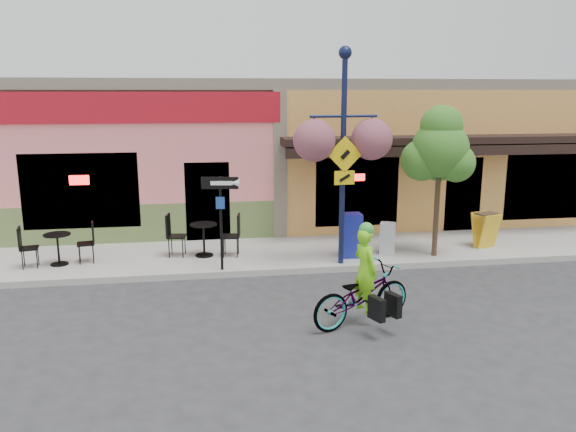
# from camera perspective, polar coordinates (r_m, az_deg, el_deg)

# --- Properties ---
(ground) EXTENTS (90.00, 90.00, 0.00)m
(ground) POSITION_cam_1_polar(r_m,az_deg,el_deg) (12.85, 5.79, -6.40)
(ground) COLOR #2D2D30
(ground) RESTS_ON ground
(sidewalk) EXTENTS (24.00, 3.00, 0.15)m
(sidewalk) POSITION_cam_1_polar(r_m,az_deg,el_deg) (14.68, 3.86, -3.64)
(sidewalk) COLOR #9E9B93
(sidewalk) RESTS_ON ground
(curb) EXTENTS (24.00, 0.12, 0.15)m
(curb) POSITION_cam_1_polar(r_m,az_deg,el_deg) (13.33, 5.21, -5.35)
(curb) COLOR #A8A59E
(curb) RESTS_ON ground
(building) EXTENTS (18.20, 8.20, 4.50)m
(building) POSITION_cam_1_polar(r_m,az_deg,el_deg) (19.60, 0.45, 6.95)
(building) COLOR #F6797B
(building) RESTS_ON ground
(bicycle) EXTENTS (2.21, 1.44, 1.10)m
(bicycle) POSITION_cam_1_polar(r_m,az_deg,el_deg) (10.35, 7.49, -7.98)
(bicycle) COLOR maroon
(bicycle) RESTS_ON ground
(cyclist_rider) EXTENTS (0.55, 0.66, 1.55)m
(cyclist_rider) POSITION_cam_1_polar(r_m,az_deg,el_deg) (10.29, 7.79, -6.78)
(cyclist_rider) COLOR #78DF17
(cyclist_rider) RESTS_ON ground
(lamp_post) EXTENTS (1.65, 0.78, 5.01)m
(lamp_post) POSITION_cam_1_polar(r_m,az_deg,el_deg) (13.00, 5.60, 5.83)
(lamp_post) COLOR #13193C
(lamp_post) RESTS_ON sidewalk
(one_way_sign) EXTENTS (0.85, 0.30, 2.16)m
(one_way_sign) POSITION_cam_1_polar(r_m,az_deg,el_deg) (12.77, -6.81, -0.81)
(one_way_sign) COLOR black
(one_way_sign) RESTS_ON sidewalk
(cafe_set_left) EXTENTS (1.76, 1.09, 0.98)m
(cafe_set_left) POSITION_cam_1_polar(r_m,az_deg,el_deg) (14.25, -22.35, -2.71)
(cafe_set_left) COLOR black
(cafe_set_left) RESTS_ON sidewalk
(cafe_set_right) EXTENTS (1.90, 1.15, 1.07)m
(cafe_set_right) POSITION_cam_1_polar(r_m,az_deg,el_deg) (14.04, -8.56, -1.92)
(cafe_set_right) COLOR black
(cafe_set_right) RESTS_ON sidewalk
(newspaper_box_blue) EXTENTS (0.50, 0.45, 1.09)m
(newspaper_box_blue) POSITION_cam_1_polar(r_m,az_deg,el_deg) (13.93, 6.42, -1.95)
(newspaper_box_blue) COLOR navy
(newspaper_box_blue) RESTS_ON sidewalk
(newspaper_box_grey) EXTENTS (0.48, 0.46, 0.80)m
(newspaper_box_grey) POSITION_cam_1_polar(r_m,az_deg,el_deg) (14.32, 10.08, -2.25)
(newspaper_box_grey) COLOR #B1B1B1
(newspaper_box_grey) RESTS_ON sidewalk
(street_tree) EXTENTS (1.61, 1.61, 3.75)m
(street_tree) POSITION_cam_1_polar(r_m,az_deg,el_deg) (14.13, 15.01, 3.44)
(street_tree) COLOR #3D7A26
(street_tree) RESTS_ON sidewalk
(sandwich_board) EXTENTS (0.65, 0.55, 0.93)m
(sandwich_board) POSITION_cam_1_polar(r_m,az_deg,el_deg) (15.45, 19.84, -1.48)
(sandwich_board) COLOR yellow
(sandwich_board) RESTS_ON sidewalk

